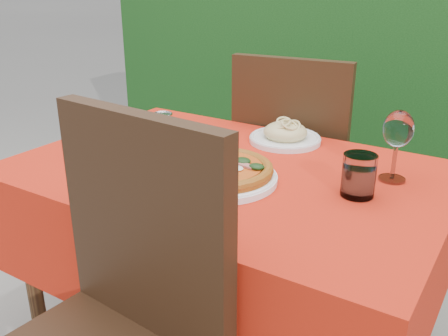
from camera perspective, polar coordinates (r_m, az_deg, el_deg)
The scene contains 10 objects.
hedge at distance 2.85m, azimuth 17.67°, elevation 13.00°, with size 3.20×0.55×1.78m.
dining_table at distance 1.55m, azimuth 0.37°, elevation -5.17°, with size 1.26×0.86×0.75m.
chair_near at distance 1.14m, azimuth -12.84°, elevation -17.00°, with size 0.50×0.50×1.03m.
chair_far at distance 2.05m, azimuth 8.18°, elevation 0.88°, with size 0.50×0.50×1.01m.
pizza_plate at distance 1.38m, azimuth -0.54°, elevation -0.43°, with size 0.38×0.38×0.06m.
pasta_plate at distance 1.72m, azimuth 7.01°, elevation 3.76°, with size 0.24×0.24×0.07m.
water_glass at distance 1.33m, azimuth 15.12°, elevation -1.06°, with size 0.09×0.09×0.11m.
wine_glass at distance 1.43m, azimuth 19.28°, elevation 3.91°, with size 0.08×0.08×0.20m.
fork at distance 1.62m, azimuth -11.40°, elevation 1.55°, with size 0.02×0.16×0.00m, color silver.
steel_ramekin at distance 1.97m, azimuth -7.04°, elevation 5.75°, with size 0.07×0.07×0.03m, color #B4B3BA.
Camera 1 is at (0.73, -1.17, 1.30)m, focal length 40.00 mm.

